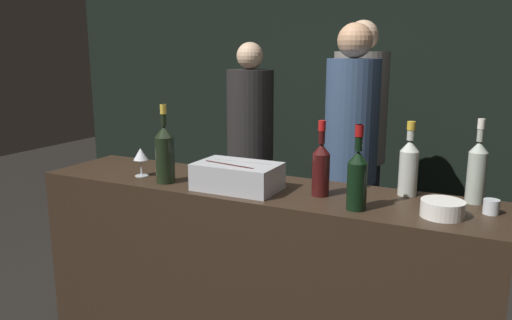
# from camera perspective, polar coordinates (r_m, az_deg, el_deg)

# --- Properties ---
(wall_back_chalkboard) EXTENTS (6.40, 0.06, 2.80)m
(wall_back_chalkboard) POSITION_cam_1_polar(r_m,az_deg,el_deg) (4.44, 13.30, 9.12)
(wall_back_chalkboard) COLOR black
(wall_back_chalkboard) RESTS_ON ground_plane
(bar_counter) EXTENTS (2.19, 0.50, 1.01)m
(bar_counter) POSITION_cam_1_polar(r_m,az_deg,el_deg) (2.52, -0.26, -14.07)
(bar_counter) COLOR #2D2116
(bar_counter) RESTS_ON ground_plane
(ice_bin_with_bottles) EXTENTS (0.38, 0.24, 0.12)m
(ice_bin_with_bottles) POSITION_cam_1_polar(r_m,az_deg,el_deg) (2.27, -2.16, -1.75)
(ice_bin_with_bottles) COLOR #B7BABF
(ice_bin_with_bottles) RESTS_ON bar_counter
(bowl_white) EXTENTS (0.16, 0.16, 0.06)m
(bowl_white) POSITION_cam_1_polar(r_m,az_deg,el_deg) (2.04, 20.54, -5.18)
(bowl_white) COLOR silver
(bowl_white) RESTS_ON bar_counter
(wine_glass) EXTENTS (0.07, 0.07, 0.14)m
(wine_glass) POSITION_cam_1_polar(r_m,az_deg,el_deg) (2.57, -13.04, 0.53)
(wine_glass) COLOR silver
(wine_glass) RESTS_ON bar_counter
(candle_votive) EXTENTS (0.06, 0.06, 0.06)m
(candle_votive) POSITION_cam_1_polar(r_m,az_deg,el_deg) (2.15, 25.29, -4.85)
(candle_votive) COLOR silver
(candle_votive) RESTS_ON bar_counter
(red_wine_bottle_burgundy) EXTENTS (0.08, 0.08, 0.34)m
(red_wine_bottle_burgundy) POSITION_cam_1_polar(r_m,az_deg,el_deg) (2.01, 11.50, -1.89)
(red_wine_bottle_burgundy) COLOR black
(red_wine_bottle_burgundy) RESTS_ON bar_counter
(red_wine_bottle_tall) EXTENTS (0.08, 0.08, 0.33)m
(red_wine_bottle_tall) POSITION_cam_1_polar(r_m,az_deg,el_deg) (2.18, 7.43, -0.75)
(red_wine_bottle_tall) COLOR #380F0F
(red_wine_bottle_tall) RESTS_ON bar_counter
(rose_wine_bottle) EXTENTS (0.08, 0.08, 0.33)m
(rose_wine_bottle) POSITION_cam_1_polar(r_m,az_deg,el_deg) (2.27, 17.05, -0.56)
(rose_wine_bottle) COLOR #B2B7AD
(rose_wine_bottle) RESTS_ON bar_counter
(champagne_bottle) EXTENTS (0.09, 0.09, 0.38)m
(champagne_bottle) POSITION_cam_1_polar(r_m,az_deg,el_deg) (2.41, -10.38, 0.83)
(champagne_bottle) COLOR black
(champagne_bottle) RESTS_ON bar_counter
(white_wine_bottle) EXTENTS (0.08, 0.08, 0.35)m
(white_wine_bottle) POSITION_cam_1_polar(r_m,az_deg,el_deg) (2.25, 23.93, -1.03)
(white_wine_bottle) COLOR #9EA899
(white_wine_bottle) RESTS_ON bar_counter
(person_in_hoodie) EXTENTS (0.38, 0.38, 1.83)m
(person_in_hoodie) POSITION_cam_1_polar(r_m,az_deg,el_deg) (3.62, 11.64, 2.53)
(person_in_hoodie) COLOR black
(person_in_hoodie) RESTS_ON ground_plane
(person_blond_tee) EXTENTS (0.37, 0.37, 1.69)m
(person_blond_tee) POSITION_cam_1_polar(r_m,az_deg,el_deg) (4.01, -0.66, 2.52)
(person_blond_tee) COLOR black
(person_blond_tee) RESTS_ON ground_plane
(person_grey_polo) EXTENTS (0.33, 0.33, 1.79)m
(person_grey_polo) POSITION_cam_1_polar(r_m,az_deg,el_deg) (3.16, 10.74, 0.92)
(person_grey_polo) COLOR black
(person_grey_polo) RESTS_ON ground_plane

